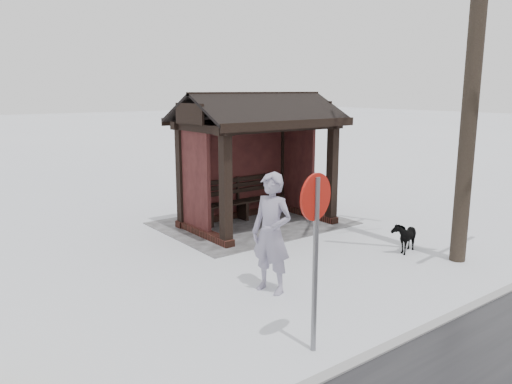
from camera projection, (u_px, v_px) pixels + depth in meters
ground at (258, 225)px, 11.76m from camera, size 120.00×120.00×0.00m
kerb at (481, 303)px, 7.46m from camera, size 120.00×0.15×0.06m
trampled_patch at (253, 223)px, 11.91m from camera, size 4.20×3.20×0.02m
bus_shelter at (254, 133)px, 11.44m from camera, size 3.60×2.40×3.09m
pedestrian at (272, 233)px, 7.74m from camera, size 0.64×0.80×1.91m
dog at (405, 236)px, 9.82m from camera, size 0.80×0.54×0.62m
road_sign at (315, 224)px, 5.83m from camera, size 0.56×0.14×2.21m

